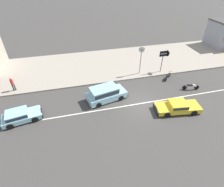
# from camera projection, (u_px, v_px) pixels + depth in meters

# --- Properties ---
(ground_plane) EXTENTS (160.00, 160.00, 0.00)m
(ground_plane) POSITION_uv_depth(u_px,v_px,m) (141.00, 103.00, 18.71)
(ground_plane) COLOR #423F3D
(lane_centre_stripe) EXTENTS (50.40, 0.14, 0.01)m
(lane_centre_stripe) POSITION_uv_depth(u_px,v_px,m) (141.00, 103.00, 18.71)
(lane_centre_stripe) COLOR silver
(lane_centre_stripe) RESTS_ON ground
(kerb_strip) EXTENTS (68.00, 10.00, 0.15)m
(kerb_strip) POSITION_uv_depth(u_px,v_px,m) (117.00, 63.00, 26.30)
(kerb_strip) COLOR #9E9384
(kerb_strip) RESTS_ON ground
(hatchback_pale_blue_1) EXTENTS (3.76, 2.25, 1.10)m
(hatchback_pale_blue_1) POSITION_uv_depth(u_px,v_px,m) (20.00, 116.00, 16.37)
(hatchback_pale_blue_1) COLOR #93C6D6
(hatchback_pale_blue_1) RESTS_ON ground
(sedan_yellow_2) EXTENTS (4.68, 2.27, 1.06)m
(sedan_yellow_2) POSITION_uv_depth(u_px,v_px,m) (177.00, 107.00, 17.48)
(sedan_yellow_2) COLOR yellow
(sedan_yellow_2) RESTS_ON ground
(minivan_pale_blue_3) EXTENTS (4.66, 2.78, 1.56)m
(minivan_pale_blue_3) POSITION_uv_depth(u_px,v_px,m) (105.00, 93.00, 18.79)
(minivan_pale_blue_3) COLOR #93C6D6
(minivan_pale_blue_3) RESTS_ON ground
(motorcycle_1) EXTENTS (1.96, 0.71, 0.80)m
(motorcycle_1) POSITION_uv_depth(u_px,v_px,m) (191.00, 86.00, 20.55)
(motorcycle_1) COLOR black
(motorcycle_1) RESTS_ON ground
(motorcycle_2) EXTENTS (1.45, 1.33, 0.80)m
(motorcycle_2) POSITION_uv_depth(u_px,v_px,m) (168.00, 76.00, 22.51)
(motorcycle_2) COLOR black
(motorcycle_2) RESTS_ON ground
(street_clock) EXTENTS (0.71, 0.22, 3.71)m
(street_clock) POSITION_uv_depth(u_px,v_px,m) (141.00, 54.00, 21.91)
(street_clock) COLOR #9E9EA3
(street_clock) RESTS_ON kerb_strip
(arrow_signboard) EXTENTS (1.45, 0.79, 2.99)m
(arrow_signboard) POSITION_uv_depth(u_px,v_px,m) (167.00, 54.00, 22.61)
(arrow_signboard) COLOR #4C4C51
(arrow_signboard) RESTS_ON kerb_strip
(pedestrian_near_clock) EXTENTS (0.34, 0.34, 1.70)m
(pedestrian_near_clock) POSITION_uv_depth(u_px,v_px,m) (12.00, 83.00, 19.82)
(pedestrian_near_clock) COLOR #333338
(pedestrian_near_clock) RESTS_ON kerb_strip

